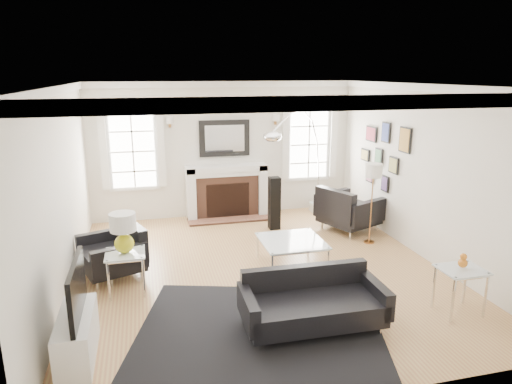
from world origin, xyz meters
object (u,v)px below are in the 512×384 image
object	(u,v)px
armchair_left	(116,253)
gourd_lamp	(123,230)
arc_floor_lamp	(297,161)
armchair_right	(347,211)
sofa	(312,303)
fireplace	(227,192)
coffee_table	(292,242)

from	to	relation	value
armchair_left	gourd_lamp	distance (m)	0.84
arc_floor_lamp	armchair_left	bearing A→B (deg)	-153.74
armchair_right	gourd_lamp	bearing A→B (deg)	-158.07
sofa	armchair_left	bearing A→B (deg)	138.66
arc_floor_lamp	fireplace	bearing A→B (deg)	150.03
fireplace	arc_floor_lamp	distance (m)	1.66
arc_floor_lamp	armchair_right	bearing A→B (deg)	-39.65
armchair_left	coffee_table	world-z (taller)	armchair_left
sofa	arc_floor_lamp	world-z (taller)	arc_floor_lamp
sofa	gourd_lamp	xyz separation A→B (m)	(-2.17, 1.45, 0.61)
armchair_right	coffee_table	world-z (taller)	armchair_right
fireplace	armchair_left	world-z (taller)	fireplace
fireplace	armchair_right	size ratio (longest dim) A/B	1.28
sofa	armchair_left	world-z (taller)	armchair_left
coffee_table	gourd_lamp	distance (m)	2.57
coffee_table	gourd_lamp	xyz separation A→B (m)	(-2.50, -0.29, 0.51)
armchair_right	arc_floor_lamp	bearing A→B (deg)	140.35
sofa	gourd_lamp	world-z (taller)	gourd_lamp
sofa	armchair_right	bearing A→B (deg)	58.58
fireplace	sofa	distance (m)	4.50
gourd_lamp	armchair_right	bearing A→B (deg)	21.93
armchair_left	gourd_lamp	size ratio (longest dim) A/B	2.03
arc_floor_lamp	sofa	bearing A→B (deg)	-106.21
sofa	armchair_right	size ratio (longest dim) A/B	1.29
armchair_left	gourd_lamp	xyz separation A→B (m)	(0.17, -0.60, 0.56)
sofa	armchair_left	xyz separation A→B (m)	(-2.34, 2.06, 0.05)
armchair_right	fireplace	bearing A→B (deg)	146.06
fireplace	armchair_left	bearing A→B (deg)	-131.33
coffee_table	arc_floor_lamp	distance (m)	2.32
armchair_right	arc_floor_lamp	world-z (taller)	arc_floor_lamp
fireplace	coffee_table	size ratio (longest dim) A/B	1.77
sofa	fireplace	bearing A→B (deg)	92.52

